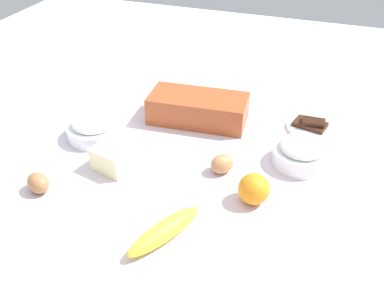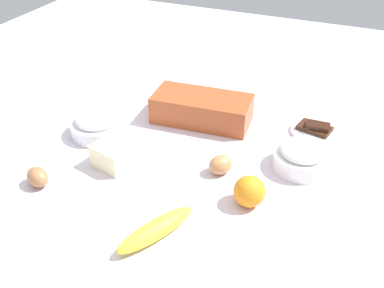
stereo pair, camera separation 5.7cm
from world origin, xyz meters
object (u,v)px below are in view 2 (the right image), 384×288
Objects in this scene: loaf_pan at (202,108)px; flour_bowl at (302,157)px; chocolate_plate at (315,130)px; banana at (156,229)px; butter_block at (111,156)px; egg_near_butter at (38,177)px; sugar_bowl at (98,123)px; orange_fruit at (249,191)px; egg_beside_bowl at (221,165)px.

flour_bowl is (0.31, -0.11, -0.01)m from loaf_pan.
banana is at bearing -113.48° from chocolate_plate.
egg_near_butter is at bearing -132.62° from butter_block.
banana is at bearing -39.08° from butter_block.
sugar_bowl is at bearing -148.68° from loaf_pan.
chocolate_plate is (0.00, 0.17, -0.02)m from flour_bowl.
chocolate_plate is at bearing 66.52° from banana.
sugar_bowl is 0.44m from banana.
butter_block is (-0.44, -0.18, -0.00)m from flour_bowl.
orange_fruit reaches higher than banana.
banana is at bearing -100.65° from egg_beside_bowl.
flour_bowl is at bearing 57.40° from banana.
egg_beside_bowl is (0.26, 0.08, -0.01)m from butter_block.
orange_fruit is 0.50m from egg_near_butter.
butter_block is 0.27m from egg_beside_bowl.
banana is 0.34m from egg_near_butter.
egg_near_butter is 0.74m from chocolate_plate.
flour_bowl is 0.42m from banana.
loaf_pan reaches higher than butter_block.
sugar_bowl is 2.07× the size of orange_fruit.
chocolate_plate is (0.56, 0.24, -0.02)m from sugar_bowl.
egg_beside_bowl reaches higher than chocolate_plate.
chocolate_plate is (0.23, 0.53, -0.01)m from banana.
loaf_pan reaches higher than flour_bowl.
butter_block is at bearing -117.64° from loaf_pan.
egg_near_butter is at bearing -139.13° from chocolate_plate.
banana is (0.09, -0.47, -0.02)m from loaf_pan.
banana is 0.26m from egg_beside_bowl.
butter_block is (-0.21, 0.17, 0.01)m from banana.
orange_fruit is at bearing -0.12° from butter_block.
egg_near_butter is 1.02× the size of egg_beside_bowl.
orange_fruit is 0.13m from egg_beside_bowl.
sugar_bowl is (-0.24, -0.18, -0.01)m from loaf_pan.
sugar_bowl is at bearing -173.78° from flour_bowl.
banana is 2.64× the size of orange_fruit.
butter_block is 0.18m from egg_near_butter.
flour_bowl is at bearing 66.05° from orange_fruit.
sugar_bowl is (-0.55, -0.06, -0.00)m from flour_bowl.
flour_bowl is 0.56m from sugar_bowl.
egg_near_butter is at bearing -164.74° from orange_fruit.
loaf_pan is 1.52× the size of banana.
chocolate_plate is (0.08, 0.36, -0.03)m from orange_fruit.
loaf_pan is at bearing 60.04° from egg_near_butter.
loaf_pan is 4.63× the size of egg_near_butter.
egg_near_butter is at bearing -150.79° from egg_beside_bowl.
flour_bowl is at bearing 6.22° from sugar_bowl.
egg_beside_bowl is at bearing 79.35° from banana.
butter_block is (-0.36, 0.00, -0.01)m from orange_fruit.
banana is 1.46× the size of chocolate_plate.
egg_near_butter is (-0.33, 0.04, 0.00)m from banana.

